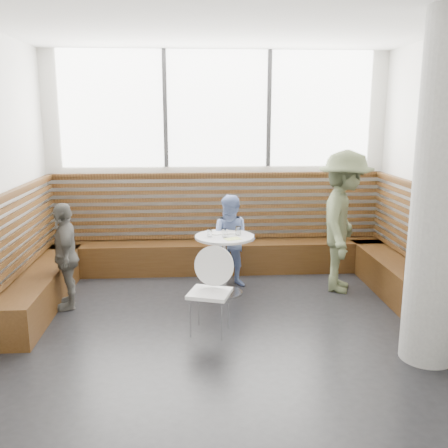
{
  "coord_description": "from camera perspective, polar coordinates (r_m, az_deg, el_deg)",
  "views": [
    {
      "loc": [
        -0.39,
        -4.9,
        2.31
      ],
      "look_at": [
        0.0,
        1.0,
        1.0
      ],
      "focal_mm": 40.0,
      "sensor_mm": 36.0,
      "label": 1
    }
  ],
  "objects": [
    {
      "name": "room",
      "position": [
        4.97,
        0.75,
        4.3
      ],
      "size": [
        5.0,
        5.0,
        3.2
      ],
      "color": "silver",
      "rests_on": "ground"
    },
    {
      "name": "booth",
      "position": [
        6.95,
        -0.42,
        -3.4
      ],
      "size": [
        5.0,
        2.5,
        1.44
      ],
      "color": "#3A230E",
      "rests_on": "ground"
    },
    {
      "name": "concrete_column",
      "position": [
        4.89,
        23.52,
        3.13
      ],
      "size": [
        0.5,
        0.5,
        3.2
      ],
      "primitive_type": "cylinder",
      "color": "gray",
      "rests_on": "ground"
    },
    {
      "name": "cafe_table",
      "position": [
        6.44,
        0.05,
        -3.26
      ],
      "size": [
        0.76,
        0.76,
        0.78
      ],
      "color": "silver",
      "rests_on": "ground"
    },
    {
      "name": "cafe_chair",
      "position": [
        5.37,
        -1.68,
        -6.77
      ],
      "size": [
        0.44,
        0.43,
        0.92
      ],
      "rotation": [
        0.0,
        0.0,
        -0.31
      ],
      "color": "white",
      "rests_on": "ground"
    },
    {
      "name": "adult_man",
      "position": [
        6.69,
        13.51,
        0.25
      ],
      "size": [
        1.08,
        1.37,
        1.86
      ],
      "primitive_type": "imported",
      "rotation": [
        0.0,
        0.0,
        1.2
      ],
      "color": "#50593B",
      "rests_on": "ground"
    },
    {
      "name": "child_back",
      "position": [
        6.72,
        1.0,
        -1.99
      ],
      "size": [
        0.68,
        0.58,
        1.26
      ],
      "primitive_type": "imported",
      "rotation": [
        0.0,
        0.0,
        -0.18
      ],
      "color": "#687DB4",
      "rests_on": "ground"
    },
    {
      "name": "child_left",
      "position": [
        6.28,
        -17.64,
        -3.48
      ],
      "size": [
        0.48,
        0.81,
        1.29
      ],
      "primitive_type": "imported",
      "rotation": [
        0.0,
        0.0,
        -1.34
      ],
      "color": "#56554E",
      "rests_on": "ground"
    },
    {
      "name": "plate_near",
      "position": [
        6.49,
        -0.92,
        -1.06
      ],
      "size": [
        0.2,
        0.2,
        0.01
      ],
      "primitive_type": "cylinder",
      "color": "white",
      "rests_on": "cafe_table"
    },
    {
      "name": "plate_far",
      "position": [
        6.54,
        0.48,
        -0.95
      ],
      "size": [
        0.21,
        0.21,
        0.02
      ],
      "primitive_type": "cylinder",
      "color": "white",
      "rests_on": "cafe_table"
    },
    {
      "name": "glass_left",
      "position": [
        6.33,
        -1.66,
        -1.03
      ],
      "size": [
        0.06,
        0.06,
        0.1
      ],
      "primitive_type": "cylinder",
      "color": "white",
      "rests_on": "cafe_table"
    },
    {
      "name": "glass_mid",
      "position": [
        6.31,
        0.12,
        -1.03
      ],
      "size": [
        0.07,
        0.07,
        0.11
      ],
      "primitive_type": "cylinder",
      "color": "white",
      "rests_on": "cafe_table"
    },
    {
      "name": "glass_right",
      "position": [
        6.41,
        1.64,
        -0.77
      ],
      "size": [
        0.07,
        0.07,
        0.12
      ],
      "primitive_type": "cylinder",
      "color": "white",
      "rests_on": "cafe_table"
    },
    {
      "name": "menu_card",
      "position": [
        6.22,
        1.0,
        -1.7
      ],
      "size": [
        0.24,
        0.21,
        0.0
      ],
      "primitive_type": "cube",
      "rotation": [
        0.0,
        0.0,
        0.42
      ],
      "color": "#A5C64C",
      "rests_on": "cafe_table"
    }
  ]
}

